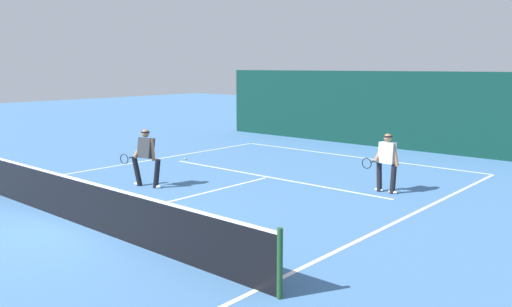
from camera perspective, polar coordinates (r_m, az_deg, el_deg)
The scene contains 10 objects.
ground_plane at distance 12.24m, azimuth -18.80°, elevation -7.33°, with size 80.00×80.00×0.00m, color teal.
court_line_baseline_far at distance 20.43m, azimuth 10.43°, elevation -0.31°, with size 10.42×0.10×0.01m, color white.
court_line_sideline_right at distance 8.39m, azimuth 0.09°, elevation -14.69°, with size 0.10×23.16×0.01m, color white.
court_line_service at distance 16.39m, azimuth 1.39°, elevation -2.58°, with size 8.50×0.10×0.01m, color white.
court_line_centre at distance 14.04m, azimuth -7.43°, elevation -4.73°, with size 0.10×6.40×0.01m, color white.
tennis_net at distance 12.10m, azimuth -18.94°, elevation -4.91°, with size 11.42×0.09×1.10m.
player_near at distance 15.24m, azimuth -11.96°, elevation -0.19°, with size 1.03×0.90×1.68m.
player_far at distance 14.67m, azimuth 14.09°, elevation -0.72°, with size 0.79×0.86×1.64m.
tennis_ball at distance 19.60m, azimuth -7.74°, elevation -0.57°, with size 0.07×0.07×0.07m, color #D1E033.
back_fence_windscreen at distance 22.79m, azimuth 14.34°, elevation 4.65°, with size 17.60×0.12×3.24m, color #0B312A.
Camera 1 is at (10.23, -5.77, 3.45)m, focal length 36.57 mm.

